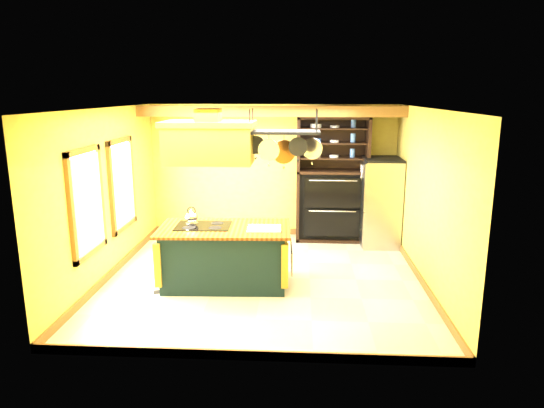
# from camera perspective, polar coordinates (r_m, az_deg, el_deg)

# --- Properties ---
(floor) EXTENTS (5.00, 5.00, 0.00)m
(floor) POSITION_cam_1_polar(r_m,az_deg,el_deg) (7.95, -0.95, -8.64)
(floor) COLOR beige
(floor) RESTS_ON ground
(ceiling) EXTENTS (5.00, 5.00, 0.00)m
(ceiling) POSITION_cam_1_polar(r_m,az_deg,el_deg) (7.39, -1.03, 11.21)
(ceiling) COLOR white
(ceiling) RESTS_ON wall_back
(wall_back) EXTENTS (5.00, 0.02, 2.70)m
(wall_back) POSITION_cam_1_polar(r_m,az_deg,el_deg) (10.01, 0.09, 3.92)
(wall_back) COLOR #D8C64F
(wall_back) RESTS_ON floor
(wall_front) EXTENTS (5.00, 0.02, 2.70)m
(wall_front) POSITION_cam_1_polar(r_m,az_deg,el_deg) (5.15, -3.08, -4.92)
(wall_front) COLOR #D8C64F
(wall_front) RESTS_ON floor
(wall_left) EXTENTS (0.02, 5.00, 2.70)m
(wall_left) POSITION_cam_1_polar(r_m,az_deg,el_deg) (8.13, -18.85, 1.08)
(wall_left) COLOR #D8C64F
(wall_left) RESTS_ON floor
(wall_right) EXTENTS (0.02, 5.00, 2.70)m
(wall_right) POSITION_cam_1_polar(r_m,az_deg,el_deg) (7.78, 17.71, 0.65)
(wall_right) COLOR #D8C64F
(wall_right) RESTS_ON floor
(ceiling_beam) EXTENTS (5.00, 0.15, 0.20)m
(ceiling_beam) POSITION_cam_1_polar(r_m,az_deg,el_deg) (9.09, -0.20, 10.86)
(ceiling_beam) COLOR olive
(ceiling_beam) RESTS_ON ceiling
(window_near) EXTENTS (0.06, 1.06, 1.56)m
(window_near) POSITION_cam_1_polar(r_m,az_deg,el_deg) (7.39, -20.92, 0.17)
(window_near) COLOR olive
(window_near) RESTS_ON wall_left
(window_far) EXTENTS (0.06, 1.06, 1.56)m
(window_far) POSITION_cam_1_polar(r_m,az_deg,el_deg) (8.66, -17.19, 2.23)
(window_far) COLOR olive
(window_far) RESTS_ON wall_left
(kitchen_island) EXTENTS (2.05, 1.19, 1.11)m
(kitchen_island) POSITION_cam_1_polar(r_m,az_deg,el_deg) (7.58, -5.55, -6.02)
(kitchen_island) COLOR black
(kitchen_island) RESTS_ON floor
(range_hood) EXTENTS (1.36, 0.77, 0.80)m
(range_hood) POSITION_cam_1_polar(r_m,az_deg,el_deg) (7.24, -7.43, 7.38)
(range_hood) COLOR gold
(range_hood) RESTS_ON ceiling
(pot_rack) EXTENTS (1.13, 0.52, 0.81)m
(pot_rack) POSITION_cam_1_polar(r_m,az_deg,el_deg) (7.12, 1.43, 7.62)
(pot_rack) COLOR black
(pot_rack) RESTS_ON ceiling
(refrigerator) EXTENTS (0.73, 0.85, 1.67)m
(refrigerator) POSITION_cam_1_polar(r_m,az_deg,el_deg) (9.63, 12.57, -0.02)
(refrigerator) COLOR #9B9EA4
(refrigerator) RESTS_ON floor
(hutch) EXTENTS (1.41, 0.64, 2.49)m
(hutch) POSITION_cam_1_polar(r_m,az_deg,el_deg) (9.82, 7.01, 1.25)
(hutch) COLOR black
(hutch) RESTS_ON floor
(floor_register) EXTENTS (0.30, 0.19, 0.01)m
(floor_register) POSITION_cam_1_polar(r_m,az_deg,el_deg) (7.59, -12.70, -10.00)
(floor_register) COLOR black
(floor_register) RESTS_ON floor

